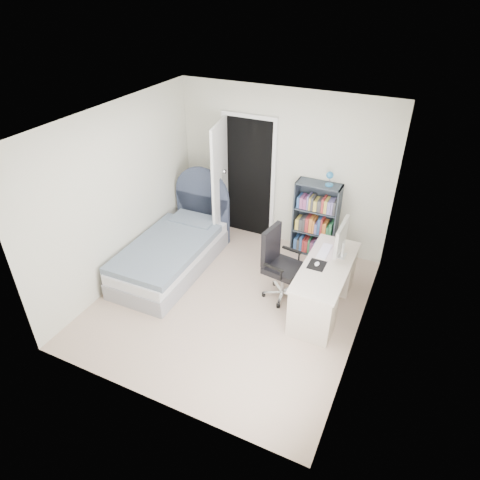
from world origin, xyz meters
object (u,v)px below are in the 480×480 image
at_px(bed, 174,250).
at_px(office_chair, 278,260).
at_px(floor_lamp, 224,210).
at_px(desk, 324,285).
at_px(nightstand, 200,209).
at_px(bookcase, 316,222).

relative_size(bed, office_chair, 2.00).
distance_m(floor_lamp, desk, 2.27).
height_order(desk, office_chair, desk).
relative_size(floor_lamp, office_chair, 1.21).
height_order(floor_lamp, desk, floor_lamp).
height_order(nightstand, office_chair, office_chair).
bearing_deg(bookcase, floor_lamp, -172.10).
relative_size(nightstand, bookcase, 0.41).
bearing_deg(desk, nightstand, 156.45).
relative_size(bed, nightstand, 3.50).
xyz_separation_m(desk, office_chair, (-0.66, 0.01, 0.19)).
distance_m(bed, bookcase, 2.23).
xyz_separation_m(bookcase, desk, (0.51, -1.24, -0.17)).
bearing_deg(office_chair, nightstand, 149.60).
distance_m(bed, desk, 2.32).
height_order(bed, floor_lamp, bed).
height_order(floor_lamp, office_chair, floor_lamp).
bearing_deg(nightstand, office_chair, -30.40).
distance_m(floor_lamp, bookcase, 1.52).
distance_m(bookcase, office_chair, 1.25).
bearing_deg(nightstand, bed, -80.24).
height_order(bookcase, desk, bookcase).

